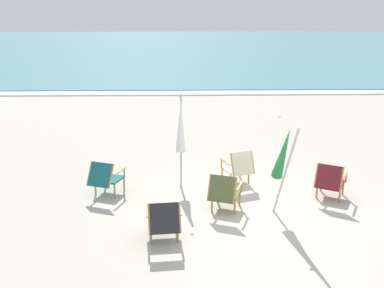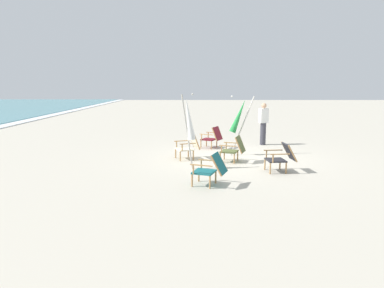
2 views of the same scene
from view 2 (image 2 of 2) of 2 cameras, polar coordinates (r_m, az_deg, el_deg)
name	(u,v)px [view 2 (image 2 of 2)]	position (r m, az deg, el deg)	size (l,w,h in m)	color
ground_plane	(237,158)	(11.16, 7.44, -2.27)	(80.00, 80.00, 0.00)	#B7AF9E
beach_chair_back_right	(211,168)	(7.98, 3.18, -4.03)	(0.80, 0.91, 0.78)	#196066
beach_chair_far_center	(189,145)	(10.84, -0.53, -0.24)	(0.78, 0.84, 0.81)	beige
beach_chair_front_left	(282,156)	(9.57, 14.72, -1.99)	(0.65, 0.81, 0.78)	#28282D
beach_chair_mid_center	(213,137)	(12.65, 3.47, 1.22)	(0.84, 0.89, 0.81)	maroon
beach_chair_front_right	(234,148)	(10.47, 7.05, -0.69)	(0.78, 0.86, 0.81)	#515B33
umbrella_furled_green	(239,116)	(11.42, 7.84, 4.57)	(0.36, 0.87, 1.99)	#B7B2A8
umbrella_furled_white	(189,120)	(9.41, -0.52, 4.05)	(0.24, 0.42, 2.11)	#B7B2A8
person_near_chairs	(263,123)	(13.58, 11.80, 3.37)	(0.31, 0.39, 1.63)	#383842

